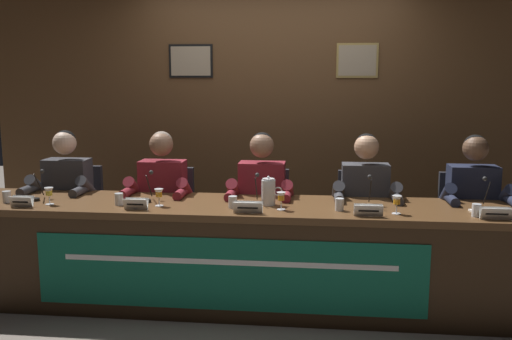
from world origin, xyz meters
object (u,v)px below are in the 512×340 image
at_px(chair_center, 263,227).
at_px(microphone_center, 256,194).
at_px(microphone_right, 370,197).
at_px(chair_left, 168,224).
at_px(nameplate_far_left, 22,201).
at_px(nameplate_left, 136,204).
at_px(nameplate_center, 248,207).
at_px(water_cup_right, 339,205).
at_px(panelist_right, 366,201).
at_px(chair_far_right, 465,233).
at_px(chair_right, 362,230).
at_px(panelist_far_right, 474,204).
at_px(water_cup_center, 233,203).
at_px(panelist_left, 160,197).
at_px(water_cup_far_left, 7,197).
at_px(juice_glass_center, 281,198).
at_px(nameplate_right, 368,210).
at_px(nameplate_far_right, 496,213).
at_px(conference_table, 253,240).
at_px(microphone_left, 148,191).
at_px(panelist_far_left, 64,194).
at_px(water_pitcher_central, 269,192).
at_px(juice_glass_left, 159,194).
at_px(microphone_far_right, 487,199).
at_px(microphone_far_left, 38,190).
at_px(panelist_center, 261,199).
at_px(juice_glass_far_left, 49,193).
at_px(water_cup_left, 119,200).
at_px(water_cup_far_right, 476,211).
at_px(document_stack_far_right, 488,212).

xyz_separation_m(chair_center, microphone_center, (-0.00, -0.55, 0.39)).
bearing_deg(microphone_right, chair_left, 161.37).
distance_m(nameplate_far_left, chair_left, 1.21).
distance_m(nameplate_left, nameplate_center, 0.78).
relative_size(nameplate_far_left, water_cup_right, 1.89).
distance_m(nameplate_far_left, panelist_right, 2.51).
xyz_separation_m(nameplate_center, chair_far_right, (1.63, 0.82, -0.35)).
bearing_deg(chair_right, chair_far_right, 0.00).
bearing_deg(panelist_far_right, microphone_center, -167.57).
bearing_deg(water_cup_center, panelist_right, 27.02).
bearing_deg(panelist_left, water_cup_far_left, -153.84).
bearing_deg(panelist_far_right, water_cup_far_left, -171.79).
height_order(nameplate_center, juice_glass_center, juice_glass_center).
height_order(nameplate_right, nameplate_far_right, same).
relative_size(chair_center, panelist_far_right, 0.73).
xyz_separation_m(conference_table, microphone_left, (-0.79, 0.14, 0.31)).
relative_size(panelist_far_left, microphone_center, 5.71).
distance_m(water_cup_far_left, water_pitcher_central, 1.91).
distance_m(juice_glass_left, water_cup_right, 1.27).
bearing_deg(microphone_far_right, chair_far_right, 88.96).
relative_size(chair_right, microphone_far_right, 4.19).
distance_m(panelist_far_left, juice_glass_left, 1.06).
distance_m(juice_glass_left, juice_glass_center, 0.87).
distance_m(nameplate_far_left, microphone_far_left, 0.25).
distance_m(water_cup_center, nameplate_far_right, 1.73).
height_order(juice_glass_left, panelist_center, panelist_center).
bearing_deg(juice_glass_left, water_pitcher_central, 9.01).
xyz_separation_m(nameplate_left, chair_far_right, (2.41, 0.80, -0.35)).
bearing_deg(panelist_left, water_pitcher_central, -21.75).
height_order(juice_glass_far_left, water_cup_left, juice_glass_far_left).
bearing_deg(juice_glass_far_left, nameplate_center, -4.00).
bearing_deg(nameplate_far_right, chair_right, 133.35).
bearing_deg(water_cup_far_right, nameplate_right, -174.46).
bearing_deg(document_stack_far_right, panelist_center, 164.65).
relative_size(juice_glass_left, nameplate_far_right, 0.62).
distance_m(juice_glass_far_left, water_cup_left, 0.50).
relative_size(microphone_left, nameplate_center, 1.10).
bearing_deg(chair_center, juice_glass_center, -74.79).
bearing_deg(nameplate_far_left, water_pitcher_central, 8.58).
height_order(microphone_right, document_stack_far_right, microphone_right).
height_order(microphone_center, chair_far_right, microphone_center).
bearing_deg(panelist_right, chair_far_right, 13.93).
distance_m(juice_glass_far_left, nameplate_left, 0.67).
bearing_deg(nameplate_center, microphone_center, 84.69).
height_order(nameplate_center, panelist_far_right, panelist_far_right).
xyz_separation_m(conference_table, nameplate_right, (0.78, -0.15, 0.27)).
bearing_deg(microphone_center, microphone_far_left, -179.39).
xyz_separation_m(water_cup_center, water_pitcher_central, (0.24, 0.13, 0.06)).
distance_m(nameplate_far_left, water_cup_right, 2.22).
bearing_deg(panelist_left, juice_glass_left, -75.02).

